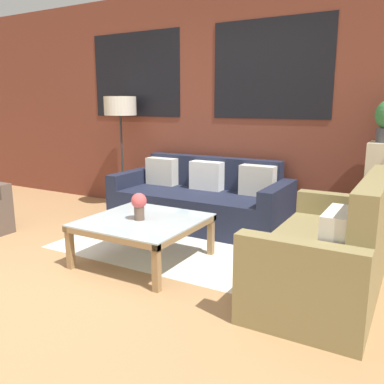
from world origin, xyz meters
name	(u,v)px	position (x,y,z in m)	size (l,w,h in m)	color
ground_plane	(57,278)	(0.00, 0.00, 0.00)	(16.00, 16.00, 0.00)	#AD7F51
wall_back_brick	(199,105)	(0.00, 2.44, 1.41)	(8.40, 0.09, 2.80)	brown
rug	(177,243)	(0.41, 1.23, 0.00)	(2.25, 1.57, 0.00)	silver
couch_dark	(201,201)	(0.30, 1.95, 0.28)	(2.08, 0.88, 0.78)	#1E2338
settee_vintage	(330,254)	(2.02, 0.83, 0.31)	(0.80, 1.60, 0.92)	olive
coffee_table	(143,225)	(0.41, 0.66, 0.35)	(0.99, 0.99, 0.40)	silver
floor_lamp	(120,111)	(-0.98, 2.08, 1.33)	(0.42, 0.42, 1.51)	#2D2D2D
drawer_cabinet	(383,196)	(2.25, 2.17, 0.53)	(0.35, 0.40, 1.05)	beige
flower_vase	(139,204)	(0.39, 0.63, 0.54)	(0.14, 0.14, 0.24)	brown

